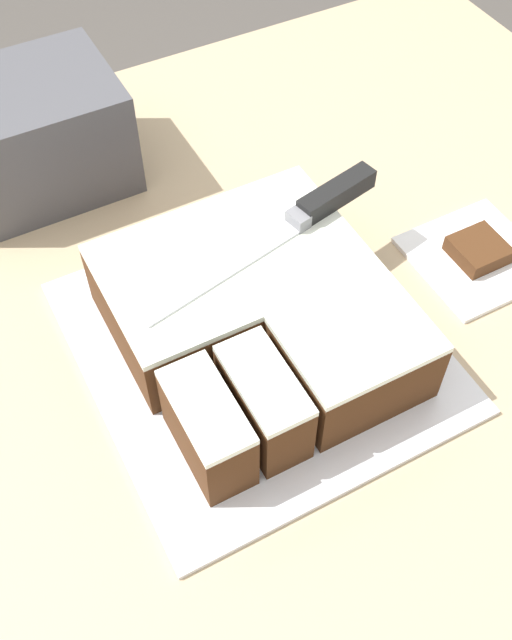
% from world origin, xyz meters
% --- Properties ---
extents(ground_plane, '(8.00, 8.00, 0.00)m').
position_xyz_m(ground_plane, '(0.00, 0.00, 0.00)').
color(ground_plane, '#4C4742').
extents(countertop, '(1.40, 1.10, 0.90)m').
position_xyz_m(countertop, '(0.00, 0.00, 0.45)').
color(countertop, tan).
rests_on(countertop, ground_plane).
extents(cake_board, '(0.34, 0.37, 0.01)m').
position_xyz_m(cake_board, '(0.08, 0.02, 0.91)').
color(cake_board, silver).
rests_on(cake_board, countertop).
extents(cake, '(0.26, 0.28, 0.08)m').
position_xyz_m(cake, '(0.08, 0.03, 0.95)').
color(cake, '#472814').
rests_on(cake, cake_board).
extents(knife, '(0.29, 0.08, 0.02)m').
position_xyz_m(knife, '(0.18, 0.09, 1.00)').
color(knife, silver).
rests_on(knife, cake).
extents(paper_napkin, '(0.14, 0.14, 0.01)m').
position_xyz_m(paper_napkin, '(0.36, 0.01, 0.91)').
color(paper_napkin, white).
rests_on(paper_napkin, countertop).
extents(brownie, '(0.06, 0.06, 0.02)m').
position_xyz_m(brownie, '(0.36, 0.01, 0.92)').
color(brownie, '#472814').
rests_on(brownie, paper_napkin).
extents(storage_box, '(0.21, 0.16, 0.14)m').
position_xyz_m(storage_box, '(-0.03, 0.38, 0.97)').
color(storage_box, '#47474C').
rests_on(storage_box, countertop).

